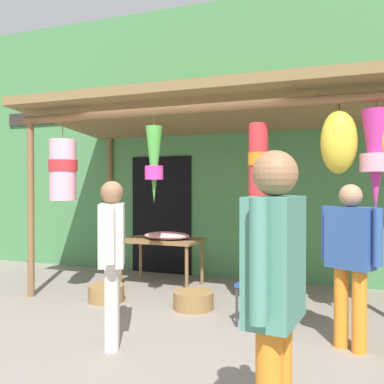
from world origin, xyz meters
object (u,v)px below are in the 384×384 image
passerby_at_right (350,253)px  customer_foreground (112,250)px  display_table (162,244)px  flower_heap_on_table (168,236)px  vendor_in_orange (275,289)px  wicker_basket_spare (106,293)px  folding_chair (263,277)px  wicker_basket_by_table (193,300)px

passerby_at_right → customer_foreground: bearing=-161.2°
display_table → flower_heap_on_table: bearing=-14.2°
vendor_in_orange → customer_foreground: vendor_in_orange is taller
wicker_basket_spare → flower_heap_on_table: bearing=65.6°
folding_chair → wicker_basket_by_table: (-0.90, 0.26, -0.40)m
wicker_basket_spare → vendor_in_orange: size_ratio=0.28×
flower_heap_on_table → wicker_basket_by_table: bearing=-50.2°
wicker_basket_by_table → customer_foreground: 1.64m
wicker_basket_by_table → wicker_basket_spare: 1.18m
folding_chair → wicker_basket_spare: size_ratio=1.81×
vendor_in_orange → passerby_at_right: vendor_in_orange is taller
vendor_in_orange → passerby_at_right: bearing=80.0°
display_table → wicker_basket_spare: display_table is taller
flower_heap_on_table → wicker_basket_spare: flower_heap_on_table is taller
wicker_basket_spare → customer_foreground: (0.89, -1.33, 0.80)m
wicker_basket_by_table → vendor_in_orange: size_ratio=0.29×
customer_foreground → passerby_at_right: customer_foreground is taller
folding_chair → wicker_basket_by_table: folding_chair is taller
folding_chair → wicker_basket_spare: folding_chair is taller
customer_foreground → wicker_basket_spare: bearing=124.0°
flower_heap_on_table → vendor_in_orange: bearing=-58.9°
wicker_basket_by_table → wicker_basket_spare: size_ratio=1.06×
flower_heap_on_table → wicker_basket_spare: size_ratio=1.50×
folding_chair → wicker_basket_spare: (-2.08, 0.18, -0.40)m
flower_heap_on_table → wicker_basket_by_table: 1.33m
flower_heap_on_table → vendor_in_orange: size_ratio=0.42×
flower_heap_on_table → folding_chair: 2.02m
folding_chair → wicker_basket_spare: 2.12m
folding_chair → vendor_in_orange: 2.55m
folding_chair → customer_foreground: size_ratio=0.55×
vendor_in_orange → display_table: bearing=122.1°
display_table → wicker_basket_by_table: display_table is taller
wicker_basket_by_table → wicker_basket_spare: (-1.18, -0.08, 0.00)m
display_table → vendor_in_orange: bearing=-57.9°
display_table → vendor_in_orange: (2.27, -3.62, 0.36)m
passerby_at_right → flower_heap_on_table: bearing=147.7°
flower_heap_on_table → customer_foreground: 2.34m
wicker_basket_spare → passerby_at_right: (2.96, -0.62, 0.78)m
folding_chair → customer_foreground: bearing=-135.8°
wicker_basket_spare → customer_foreground: size_ratio=0.30×
wicker_basket_by_table → wicker_basket_spare: bearing=-175.9°
flower_heap_on_table → folding_chair: size_ratio=0.83×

